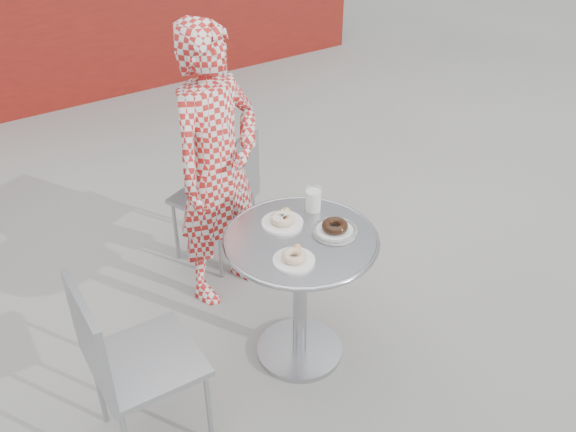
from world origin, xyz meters
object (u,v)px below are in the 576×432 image
plate_checker (335,229)px  plate_near (294,258)px  chair_left (149,391)px  milk_cup (313,200)px  bistro_table (301,268)px  chair_far (217,220)px  seated_person (217,168)px  plate_far (283,220)px

plate_checker → plate_near: bearing=-164.1°
chair_left → milk_cup: (0.98, 0.21, 0.50)m
bistro_table → chair_far: size_ratio=0.88×
chair_far → milk_cup: (0.13, -0.79, 0.52)m
chair_far → chair_left: size_ratio=0.93×
plate_near → milk_cup: bearing=43.6°
bistro_table → chair_left: (-0.80, -0.06, -0.27)m
milk_cup → plate_near: bearing=-136.4°
seated_person → chair_left: bearing=-154.8°
seated_person → plate_far: (0.05, -0.53, -0.03)m
plate_near → plate_far: bearing=67.1°
seated_person → milk_cup: size_ratio=12.12×
plate_far → plate_near: (-0.11, -0.26, -0.00)m
chair_far → plate_near: 1.18m
bistro_table → plate_checker: plate_checker is taller
plate_far → plate_checker: size_ratio=0.93×
chair_left → plate_far: size_ratio=4.53×
chair_left → plate_near: chair_left is taller
bistro_table → plate_near: 0.25m
chair_far → seated_person: bearing=44.7°
seated_person → plate_checker: size_ratio=7.43×
chair_left → milk_cup: chair_left is taller
chair_left → plate_far: chair_left is taller
bistro_table → seated_person: size_ratio=0.47×
plate_far → plate_near: bearing=-112.9°
chair_left → seated_person: 1.15m
seated_person → chair_far: bearing=49.7°
plate_checker → milk_cup: (0.02, 0.20, 0.04)m
plate_far → seated_person: bearing=95.6°
bistro_table → chair_left: bearing=-176.0°
seated_person → plate_near: 0.80m
bistro_table → seated_person: seated_person is taller
plate_checker → milk_cup: bearing=84.1°
chair_far → plate_near: chair_far is taller
bistro_table → chair_left: chair_left is taller
bistro_table → plate_far: (-0.01, 0.14, 0.19)m
bistro_table → plate_far: size_ratio=3.71×
plate_checker → milk_cup: size_ratio=1.63×
plate_far → milk_cup: (0.18, 0.02, 0.04)m
seated_person → plate_near: seated_person is taller
chair_far → chair_left: (-0.85, -1.00, 0.02)m
chair_left → plate_checker: chair_left is taller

